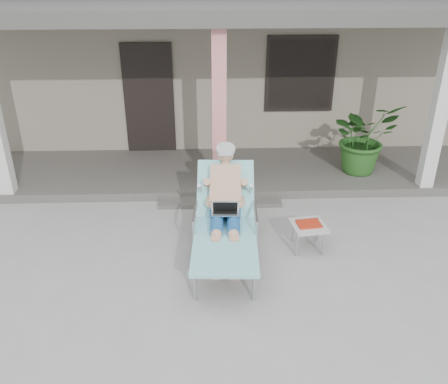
{
  "coord_description": "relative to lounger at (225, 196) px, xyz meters",
  "views": [
    {
      "loc": [
        -0.19,
        -5.03,
        3.65
      ],
      "look_at": [
        0.02,
        0.6,
        0.85
      ],
      "focal_mm": 38.0,
      "sensor_mm": 36.0,
      "label": 1
    }
  ],
  "objects": [
    {
      "name": "house",
      "position": [
        -0.03,
        6.01,
        0.81
      ],
      "size": [
        10.4,
        5.4,
        3.3
      ],
      "color": "gray",
      "rests_on": "ground"
    },
    {
      "name": "potted_palm",
      "position": [
        2.54,
        2.33,
        -0.06
      ],
      "size": [
        1.41,
        1.32,
        1.28
      ],
      "primitive_type": "imported",
      "rotation": [
        0.0,
        0.0,
        0.33
      ],
      "color": "#26591E",
      "rests_on": "porch_deck"
    },
    {
      "name": "ground",
      "position": [
        -0.03,
        -0.48,
        -0.85
      ],
      "size": [
        60.0,
        60.0,
        0.0
      ],
      "primitive_type": "plane",
      "color": "#9E9E99",
      "rests_on": "ground"
    },
    {
      "name": "lounger",
      "position": [
        0.0,
        0.0,
        0.0
      ],
      "size": [
        0.89,
        2.16,
        1.38
      ],
      "rotation": [
        0.0,
        0.0,
        -0.05
      ],
      "color": "#B7B7BC",
      "rests_on": "ground"
    },
    {
      "name": "side_table",
      "position": [
        1.14,
        0.02,
        -0.51
      ],
      "size": [
        0.51,
        0.51,
        0.41
      ],
      "rotation": [
        0.0,
        0.0,
        0.14
      ],
      "color": "#B8B9B3",
      "rests_on": "ground"
    },
    {
      "name": "porch_deck",
      "position": [
        -0.03,
        2.52,
        -0.78
      ],
      "size": [
        10.0,
        2.0,
        0.15
      ],
      "primitive_type": "cube",
      "color": "#605B56",
      "rests_on": "ground"
    },
    {
      "name": "porch_step",
      "position": [
        -0.03,
        1.37,
        -0.81
      ],
      "size": [
        2.0,
        0.3,
        0.07
      ],
      "primitive_type": "cube",
      "color": "#605B56",
      "rests_on": "ground"
    },
    {
      "name": "porch_overhang",
      "position": [
        -0.03,
        2.46,
        1.94
      ],
      "size": [
        10.0,
        2.3,
        2.85
      ],
      "color": "silver",
      "rests_on": "porch_deck"
    }
  ]
}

